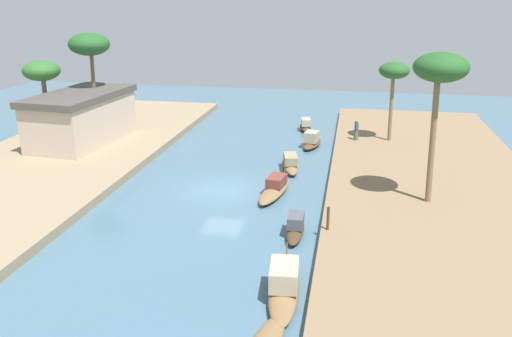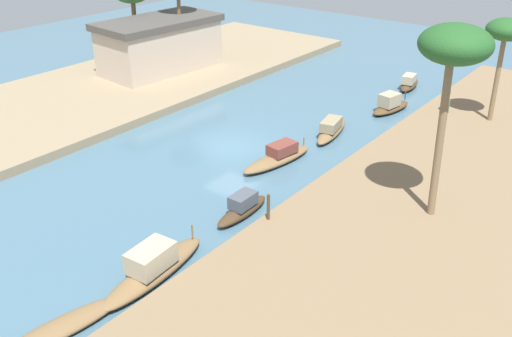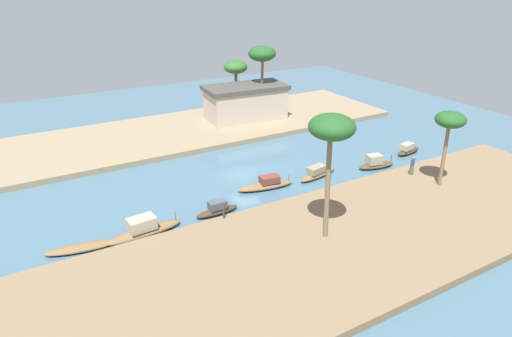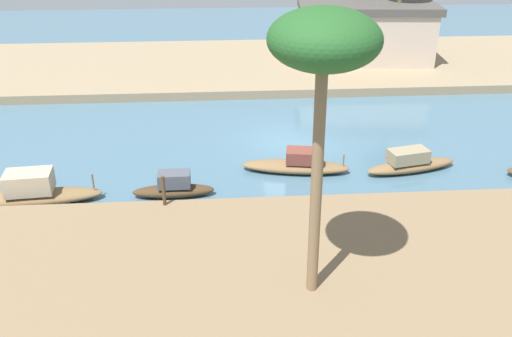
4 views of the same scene
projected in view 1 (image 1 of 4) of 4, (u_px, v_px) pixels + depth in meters
river_water at (222, 190)px, 32.33m from camera, size 73.60×73.60×0.00m
riverbank_left at (440, 201)px, 29.94m from camera, size 47.47×13.08×0.54m
riverbank_right at (32, 173)px, 34.55m from camera, size 47.47×13.08×0.54m
sampan_near_left_bank at (312, 141)px, 41.42m from camera, size 3.70×1.71×1.30m
sampan_with_tall_canopy at (306, 126)px, 46.52m from camera, size 3.32×1.47×1.12m
sampan_foreground at (296, 227)px, 26.24m from camera, size 3.37×0.91×1.09m
sampan_upstream_small at (290, 163)px, 36.21m from camera, size 4.42×1.87×1.07m
sampan_downstream_large at (275, 188)px, 31.58m from camera, size 4.92×1.91×1.08m
sampan_with_red_awning at (284, 284)px, 20.95m from camera, size 5.47×1.70×1.39m
person_on_near_bank at (356, 132)px, 41.30m from camera, size 0.46×0.46×1.64m
mooring_post at (328, 218)px, 25.50m from camera, size 0.14×0.14×1.22m
palm_tree_left_near at (440, 72)px, 26.91m from camera, size 2.85×2.85×8.29m
palm_tree_left_far at (394, 73)px, 39.71m from camera, size 2.34×2.34×6.20m
palm_tree_right_tall at (89, 46)px, 40.61m from camera, size 3.19×3.19×8.26m
palm_tree_right_short at (42, 73)px, 40.21m from camera, size 2.84×2.84×6.25m
riverside_building at (82, 117)px, 40.28m from camera, size 9.78×5.57×3.96m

